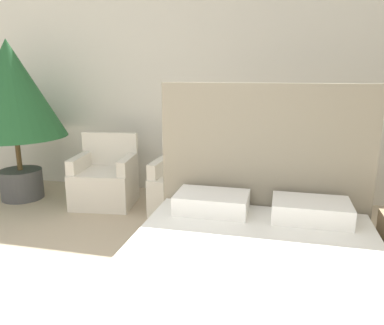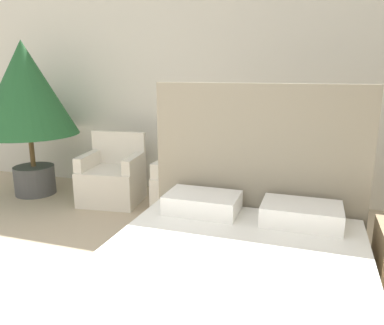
{
  "view_description": "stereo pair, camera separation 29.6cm",
  "coord_description": "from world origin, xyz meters",
  "px_view_note": "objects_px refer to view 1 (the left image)",
  "views": [
    {
      "loc": [
        1.18,
        -0.78,
        1.56
      ],
      "look_at": [
        0.37,
        2.6,
        0.7
      ],
      "focal_mm": 35.0,
      "sensor_mm": 36.0,
      "label": 1
    },
    {
      "loc": [
        1.46,
        -0.7,
        1.56
      ],
      "look_at": [
        0.37,
        2.6,
        0.7
      ],
      "focal_mm": 35.0,
      "sensor_mm": 36.0,
      "label": 2
    }
  ],
  "objects_px": {
    "bed": "(251,290)",
    "potted_palm": "(12,94)",
    "armchair_near_window_left": "(105,182)",
    "armchair_near_window_right": "(185,188)"
  },
  "relations": [
    {
      "from": "bed",
      "to": "armchair_near_window_right",
      "type": "bearing_deg",
      "value": 115.14
    },
    {
      "from": "bed",
      "to": "armchair_near_window_right",
      "type": "distance_m",
      "value": 2.11
    },
    {
      "from": "bed",
      "to": "armchair_near_window_left",
      "type": "height_order",
      "value": "bed"
    },
    {
      "from": "armchair_near_window_left",
      "to": "potted_palm",
      "type": "bearing_deg",
      "value": 175.09
    },
    {
      "from": "potted_palm",
      "to": "armchair_near_window_right",
      "type": "bearing_deg",
      "value": 1.15
    },
    {
      "from": "bed",
      "to": "armchair_near_window_right",
      "type": "xyz_separation_m",
      "value": [
        -0.9,
        1.91,
        -0.04
      ]
    },
    {
      "from": "armchair_near_window_right",
      "to": "potted_palm",
      "type": "relative_size",
      "value": 0.43
    },
    {
      "from": "armchair_near_window_right",
      "to": "bed",
      "type": "bearing_deg",
      "value": -63.08
    },
    {
      "from": "armchair_near_window_left",
      "to": "potted_palm",
      "type": "xyz_separation_m",
      "value": [
        -1.11,
        -0.04,
        1.02
      ]
    },
    {
      "from": "bed",
      "to": "potted_palm",
      "type": "distance_m",
      "value": 3.66
    }
  ]
}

